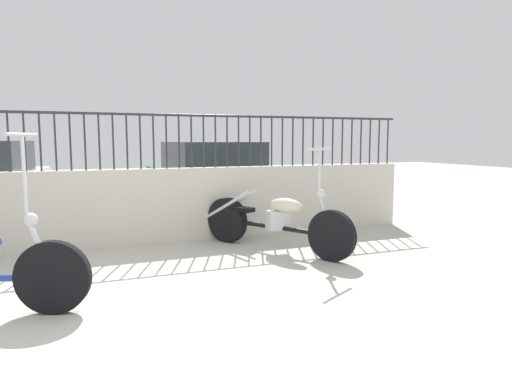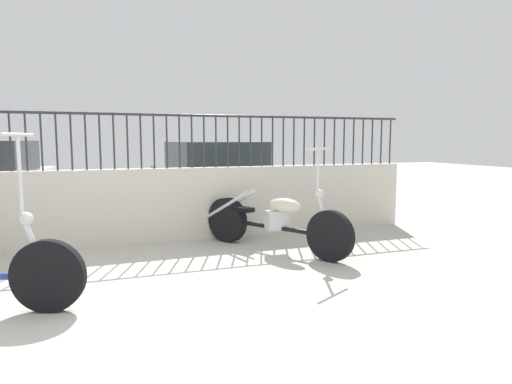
% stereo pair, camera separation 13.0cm
% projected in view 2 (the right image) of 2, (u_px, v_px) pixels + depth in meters
% --- Properties ---
extents(ground_plane, '(40.00, 40.00, 0.00)m').
position_uv_depth(ground_plane, '(138.00, 321.00, 3.58)').
color(ground_plane, '#B7B2A5').
extents(low_wall, '(8.92, 0.18, 1.02)m').
position_uv_depth(low_wall, '(116.00, 207.00, 6.15)').
color(low_wall, beige).
rests_on(low_wall, ground_plane).
extents(fence_railing, '(8.92, 0.04, 0.75)m').
position_uv_depth(fence_railing, '(113.00, 132.00, 6.03)').
color(fence_railing, '#2D2D33').
rests_on(fence_railing, low_wall).
extents(motorcycle_black, '(1.27, 2.08, 1.33)m').
position_uv_depth(motorcycle_black, '(266.00, 221.00, 5.90)').
color(motorcycle_black, black).
rests_on(motorcycle_black, ground_plane).
extents(car_green, '(1.86, 4.03, 1.38)m').
position_uv_depth(car_green, '(212.00, 178.00, 8.87)').
color(car_green, black).
rests_on(car_green, ground_plane).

